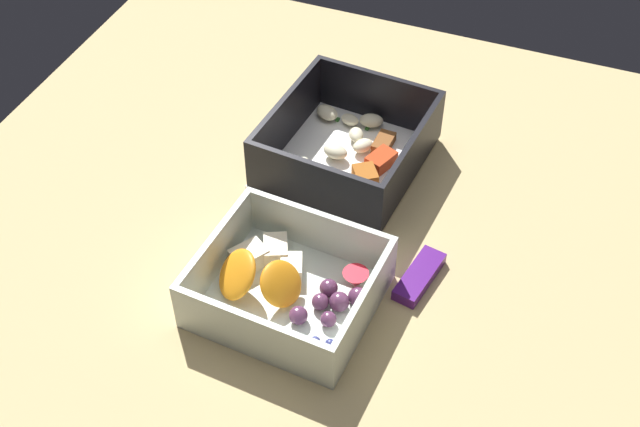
# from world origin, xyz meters

# --- Properties ---
(table_surface) EXTENTS (0.80, 0.80, 0.02)m
(table_surface) POSITION_xyz_m (0.00, 0.00, 0.01)
(table_surface) COLOR tan
(table_surface) RESTS_ON ground
(pasta_container) EXTENTS (0.18, 0.17, 0.07)m
(pasta_container) POSITION_xyz_m (-0.11, 0.00, 0.04)
(pasta_container) COLOR white
(pasta_container) RESTS_ON table_surface
(fruit_bowl) EXTENTS (0.15, 0.17, 0.06)m
(fruit_bowl) POSITION_xyz_m (0.09, 0.02, 0.04)
(fruit_bowl) COLOR silver
(fruit_bowl) RESTS_ON table_surface
(candy_bar) EXTENTS (0.07, 0.04, 0.01)m
(candy_bar) POSITION_xyz_m (0.02, 0.12, 0.03)
(candy_bar) COLOR #51197A
(candy_bar) RESTS_ON table_surface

